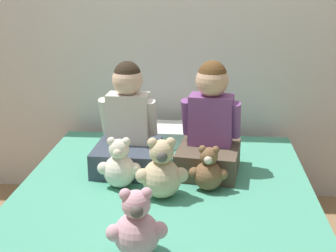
# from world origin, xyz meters

# --- Properties ---
(wall_behind_bed) EXTENTS (8.00, 0.06, 2.50)m
(wall_behind_bed) POSITION_xyz_m (0.00, 1.05, 1.25)
(wall_behind_bed) COLOR silver
(wall_behind_bed) RESTS_ON ground_plane
(bed) EXTENTS (1.55, 1.86, 0.48)m
(bed) POSITION_xyz_m (0.00, 0.00, 0.24)
(bed) COLOR brown
(bed) RESTS_ON ground_plane
(child_on_left) EXTENTS (0.37, 0.40, 0.61)m
(child_on_left) POSITION_xyz_m (-0.24, 0.32, 0.71)
(child_on_left) COLOR #384251
(child_on_left) RESTS_ON bed
(child_on_right) EXTENTS (0.38, 0.42, 0.62)m
(child_on_right) POSITION_xyz_m (0.23, 0.32, 0.73)
(child_on_right) COLOR brown
(child_on_right) RESTS_ON bed
(teddy_bear_held_by_left_child) EXTENTS (0.23, 0.17, 0.27)m
(teddy_bear_held_by_left_child) POSITION_xyz_m (-0.24, 0.06, 0.60)
(teddy_bear_held_by_left_child) COLOR silver
(teddy_bear_held_by_left_child) RESTS_ON bed
(teddy_bear_held_by_right_child) EXTENTS (0.20, 0.15, 0.24)m
(teddy_bear_held_by_right_child) POSITION_xyz_m (0.22, 0.06, 0.58)
(teddy_bear_held_by_right_child) COLOR brown
(teddy_bear_held_by_right_child) RESTS_ON bed
(teddy_bear_between_children) EXTENTS (0.26, 0.20, 0.31)m
(teddy_bear_between_children) POSITION_xyz_m (-0.01, -0.05, 0.61)
(teddy_bear_between_children) COLOR #D1B78E
(teddy_bear_between_children) RESTS_ON bed
(teddy_bear_at_foot_of_bed) EXTENTS (0.24, 0.18, 0.29)m
(teddy_bear_at_foot_of_bed) POSITION_xyz_m (-0.05, -0.56, 0.60)
(teddy_bear_at_foot_of_bed) COLOR #DBA3B2
(teddy_bear_at_foot_of_bed) RESTS_ON bed
(pillow_at_headboard) EXTENTS (0.53, 0.30, 0.11)m
(pillow_at_headboard) POSITION_xyz_m (0.00, 0.75, 0.54)
(pillow_at_headboard) COLOR white
(pillow_at_headboard) RESTS_ON bed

